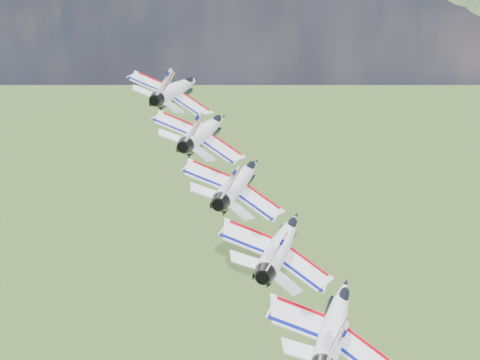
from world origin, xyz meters
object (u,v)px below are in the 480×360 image
(jet_1, at_px, (206,130))
(jet_4, at_px, (336,320))
(jet_3, at_px, (282,242))
(jet_2, at_px, (240,180))
(jet_0, at_px, (178,89))

(jet_1, distance_m, jet_4, 33.85)
(jet_1, xyz_separation_m, jet_3, (14.60, -15.74, -6.96))
(jet_1, height_order, jet_3, jet_1)
(jet_1, distance_m, jet_3, 22.57)
(jet_3, bearing_deg, jet_2, 129.83)
(jet_0, xyz_separation_m, jet_2, (14.60, -15.74, -6.96))
(jet_0, xyz_separation_m, jet_4, (29.20, -31.48, -13.93))
(jet_0, relative_size, jet_2, 1.00)
(jet_1, bearing_deg, jet_3, -50.17)
(jet_1, height_order, jet_2, jet_1)
(jet_2, bearing_deg, jet_3, -50.17)
(jet_2, relative_size, jet_4, 1.00)
(jet_0, bearing_deg, jet_4, -50.17)
(jet_0, relative_size, jet_3, 1.00)
(jet_0, bearing_deg, jet_1, -50.17)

